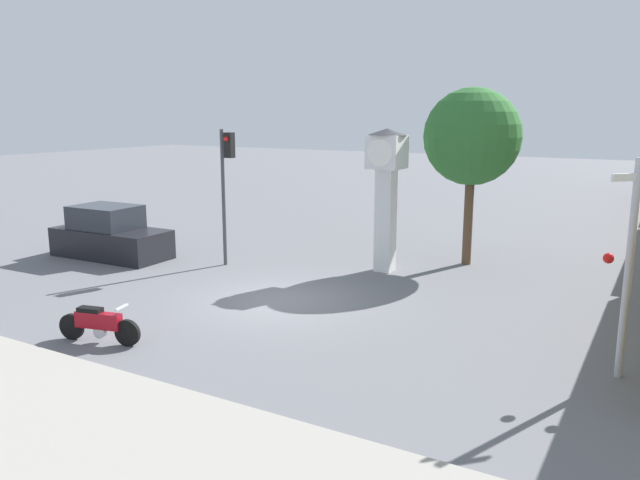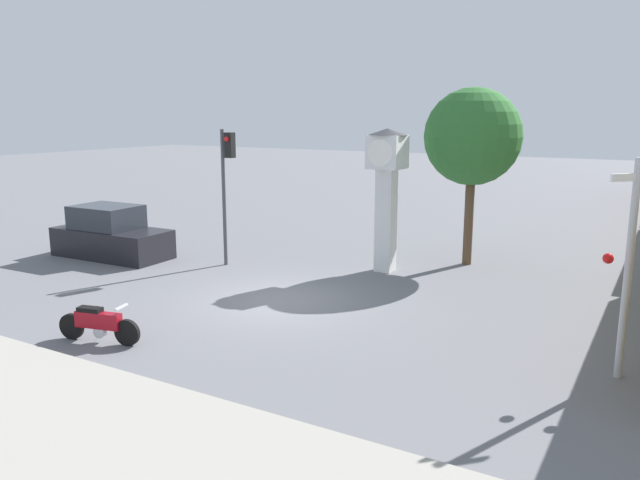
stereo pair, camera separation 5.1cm
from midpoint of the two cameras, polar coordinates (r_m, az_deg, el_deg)
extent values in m
plane|color=slate|center=(16.83, -4.04, -5.61)|extent=(120.00, 120.00, 0.00)
cylinder|color=black|center=(14.24, -17.29, -8.11)|extent=(0.60, 0.23, 0.59)
cylinder|color=black|center=(15.05, -21.83, -7.36)|extent=(0.60, 0.23, 0.59)
cube|color=maroon|center=(14.56, -19.68, -6.93)|extent=(1.10, 0.46, 0.35)
cube|color=black|center=(14.61, -20.37, -5.99)|extent=(0.59, 0.35, 0.10)
cylinder|color=silver|center=(14.61, -19.46, -7.87)|extent=(0.31, 0.26, 0.28)
cube|color=silver|center=(14.12, -17.79, -5.87)|extent=(0.16, 0.44, 0.04)
cube|color=white|center=(19.72, 5.93, 1.79)|extent=(0.54, 0.54, 3.26)
cube|color=white|center=(19.47, 6.06, 8.02)|extent=(1.03, 1.03, 1.03)
cylinder|color=white|center=(18.99, 5.42, 7.94)|extent=(0.82, 0.02, 0.82)
cone|color=#333338|center=(19.44, 6.10, 9.83)|extent=(1.23, 1.23, 0.20)
cylinder|color=#47474C|center=(20.57, -8.88, 3.79)|extent=(0.12, 0.12, 4.44)
cube|color=black|center=(20.22, -8.36, 8.57)|extent=(0.28, 0.24, 0.80)
sphere|color=red|center=(20.10, -8.65, 9.12)|extent=(0.16, 0.16, 0.16)
cylinder|color=#B7B7BC|center=(12.88, 26.26, -2.54)|extent=(0.14, 0.14, 4.18)
cube|color=white|center=(12.60, 26.97, 5.16)|extent=(0.82, 0.82, 0.14)
sphere|color=red|center=(12.80, 24.77, -1.52)|extent=(0.20, 0.20, 0.20)
cylinder|color=brown|center=(21.11, 13.32, 1.77)|extent=(0.30, 0.30, 2.96)
sphere|color=#2D6B2D|center=(20.83, 13.67, 9.18)|extent=(3.12, 3.12, 3.12)
cube|color=black|center=(22.92, -18.57, -0.25)|extent=(4.25, 1.93, 1.00)
cube|color=#262B33|center=(22.91, -19.06, 2.00)|extent=(2.25, 1.72, 0.80)
camera|label=1|loc=(0.03, -90.09, -0.02)|focal=35.00mm
camera|label=2|loc=(0.03, 89.91, 0.02)|focal=35.00mm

